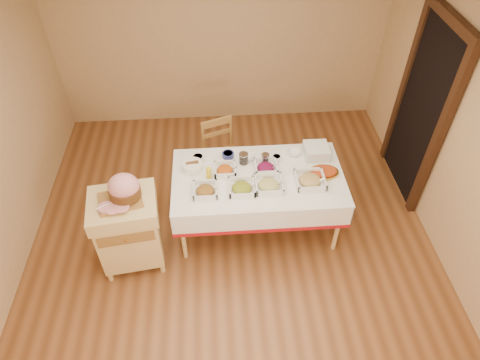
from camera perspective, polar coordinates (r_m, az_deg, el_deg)
name	(u,v)px	position (r m, az deg, el deg)	size (l,w,h in m)	color
room_shell	(231,158)	(3.92, -1.24, 3.01)	(5.00, 5.00, 5.00)	brown
doorway	(422,109)	(5.29, 23.09, 8.71)	(0.09, 1.10, 2.20)	black
dining_table	(258,187)	(4.64, 2.39, -0.97)	(1.82, 1.02, 0.76)	#E4C47D
butcher_cart	(128,228)	(4.49, -14.67, -6.20)	(0.71, 0.62, 0.92)	#E4C47D
dining_chair	(222,156)	(5.20, -2.42, 3.23)	(0.53, 0.52, 0.93)	olive
ham_on_board	(123,189)	(4.14, -15.28, -1.23)	(0.42, 0.40, 0.28)	olive
serving_dish_a	(205,191)	(4.33, -4.66, -1.41)	(0.25, 0.25, 0.11)	silver
serving_dish_b	(242,188)	(4.35, 0.23, -1.04)	(0.27, 0.27, 0.11)	silver
serving_dish_c	(269,185)	(4.39, 3.87, -0.64)	(0.28, 0.28, 0.12)	silver
serving_dish_d	(310,180)	(4.48, 9.33, -0.04)	(0.30, 0.30, 0.11)	silver
serving_dish_e	(225,170)	(4.55, -2.02, 1.35)	(0.24, 0.23, 0.11)	silver
serving_dish_f	(266,167)	(4.58, 3.46, 1.71)	(0.25, 0.24, 0.12)	silver
small_bowl_left	(198,158)	(4.71, -5.62, 2.92)	(0.13, 0.13, 0.06)	silver
small_bowl_mid	(228,155)	(4.74, -1.61, 3.41)	(0.13, 0.13, 0.05)	navy
small_bowl_right	(277,158)	(4.72, 4.89, 2.98)	(0.10, 0.10, 0.05)	silver
bowl_white_imported	(247,157)	(4.72, 1.00, 3.04)	(0.15, 0.15, 0.04)	silver
bowl_small_imported	(294,153)	(4.81, 7.19, 3.65)	(0.15, 0.15, 0.05)	silver
preserve_jar_left	(244,159)	(4.64, 0.48, 2.83)	(0.10, 0.10, 0.13)	silver
preserve_jar_right	(265,159)	(4.66, 3.38, 2.86)	(0.09, 0.09, 0.11)	silver
mustard_bottle	(209,173)	(4.46, -4.21, 0.98)	(0.06, 0.06, 0.17)	yellow
bread_basket	(193,166)	(4.60, -6.34, 1.85)	(0.22, 0.22, 0.10)	white
plate_stack	(316,151)	(4.81, 10.11, 3.83)	(0.26, 0.26, 0.13)	silver
brass_platter	(324,172)	(4.63, 11.10, 1.05)	(0.32, 0.23, 0.04)	#B38832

